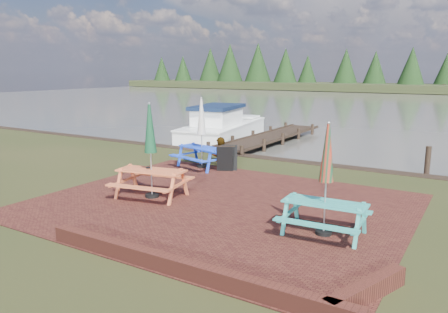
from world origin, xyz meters
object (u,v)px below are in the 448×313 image
Objects in this scene: picnic_table_blue at (202,144)px; boat_jetty at (222,129)px; jetty at (270,137)px; chalkboard at (227,158)px; person at (221,137)px; picnic_table_teal at (325,197)px; picnic_table_red at (151,165)px.

boat_jetty is at bearing 130.18° from picnic_table_blue.
chalkboard is at bearing -76.00° from jetty.
person is (-1.00, 1.20, 0.47)m from chalkboard.
picnic_table_teal is 2.69× the size of chalkboard.
picnic_table_blue is at bearing -84.12° from jetty.
jetty is (-1.74, 6.98, -0.33)m from chalkboard.
picnic_table_blue is at bearing -73.82° from boat_jetty.
picnic_table_red is 0.28× the size of jetty.
picnic_table_red is 3.79m from picnic_table_blue.
boat_jetty is at bearing -82.21° from person.
picnic_table_teal reaches higher than chalkboard.
picnic_table_blue reaches higher than picnic_table_teal.
picnic_table_teal is 12.64m from jetty.
person is at bearing 103.19° from chalkboard.
picnic_table_teal is 7.61m from person.
picnic_table_teal is 0.32× the size of boat_jetty.
picnic_table_red reaches higher than person.
chalkboard reaches higher than jetty.
chalkboard is 1.63m from person.
chalkboard is 7.82m from boat_jetty.
picnic_table_teal reaches higher than person.
jetty is at bearing 109.96° from picnic_table_blue.
picnic_table_teal is 6.08m from chalkboard.
chalkboard is 7.20m from jetty.
person is at bearing 89.22° from picnic_table_red.
picnic_table_teal is 1.27× the size of person.
chalkboard is at bearing 137.13° from picnic_table_teal.
picnic_table_blue is 0.27× the size of jetty.
picnic_table_blue is 1.10m from chalkboard.
picnic_table_blue reaches higher than jetty.
picnic_table_red is 1.04× the size of picnic_table_blue.
picnic_table_red reaches higher than picnic_table_blue.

